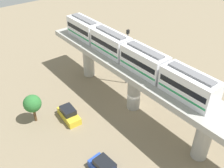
% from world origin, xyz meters
% --- Properties ---
extents(ground_plane, '(120.00, 120.00, 0.00)m').
position_xyz_m(ground_plane, '(0.00, 0.00, 0.00)').
color(ground_plane, '#84755B').
extents(viaduct, '(5.20, 35.80, 7.04)m').
position_xyz_m(viaduct, '(0.00, 0.00, 5.54)').
color(viaduct, '#A8A59E').
rests_on(viaduct, ground).
extents(train, '(2.64, 27.45, 3.24)m').
position_xyz_m(train, '(0.00, 1.95, 8.57)').
color(train, white).
rests_on(train, viaduct).
extents(parked_car_yellow, '(2.12, 4.33, 1.76)m').
position_xyz_m(parked_car_yellow, '(-8.80, 3.80, 0.74)').
color(parked_car_yellow, yellow).
rests_on(parked_car_yellow, ground).
extents(tree_near_viaduct, '(2.44, 2.44, 4.25)m').
position_xyz_m(tree_near_viaduct, '(-12.68, 6.33, 3.00)').
color(tree_near_viaduct, brown).
rests_on(tree_near_viaduct, ground).
extents(signal_post, '(0.44, 0.28, 9.64)m').
position_xyz_m(signal_post, '(3.40, 5.53, 5.34)').
color(signal_post, '#4C4C51').
rests_on(signal_post, ground).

